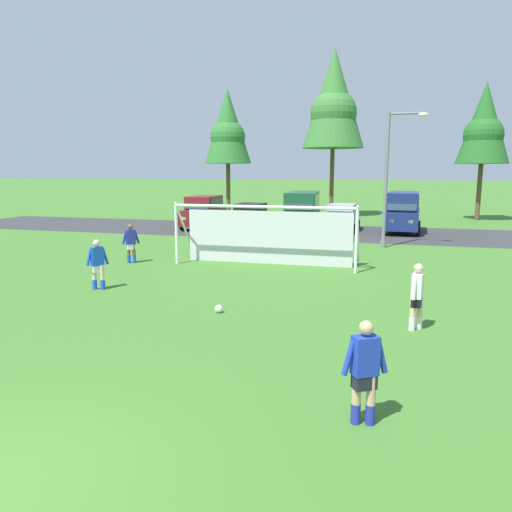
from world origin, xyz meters
name	(u,v)px	position (x,y,z in m)	size (l,w,h in m)	color
ground_plane	(274,265)	(0.00, 15.00, 0.00)	(400.00, 400.00, 0.00)	#3D7028
parking_lot_strip	(317,232)	(0.00, 26.49, 0.00)	(52.00, 8.40, 0.01)	#333335
soccer_ball	(219,309)	(0.18, 7.86, 0.11)	(0.22, 0.22, 0.22)	white
soccer_goal	(267,234)	(-0.31, 14.97, 1.29)	(7.45, 2.04, 2.57)	white
player_striker_near	(98,265)	(-4.52, 9.31, 0.82)	(0.57, 0.59, 1.64)	beige
player_midfield_center	(417,297)	(5.29, 7.82, 0.82)	(0.32, 0.72, 1.64)	beige
player_defender_far	(131,244)	(-5.88, 13.77, 0.82)	(0.63, 0.53, 1.64)	brown
player_winger_left	(364,373)	(4.34, 2.87, 0.82)	(0.71, 0.41, 1.64)	tan
parked_car_slot_far_left	(204,212)	(-7.71, 26.50, 1.11)	(2.30, 4.68, 2.16)	maroon
parked_car_slot_left	(250,216)	(-4.45, 26.50, 0.88)	(2.20, 4.29, 1.72)	black
parked_car_slot_center_left	(302,211)	(-0.93, 26.23, 1.34)	(2.45, 4.92, 2.52)	#194C2D
parked_car_slot_center	(342,217)	(1.44, 27.41, 0.88)	(2.17, 4.27, 1.72)	#B2B2BC
parked_car_slot_center_right	(403,211)	(5.21, 27.70, 1.34)	(2.37, 4.89, 2.52)	navy
tree_left_edge	(228,129)	(-9.39, 36.54, 7.38)	(4.03, 4.03, 10.74)	brown
tree_mid_left	(334,102)	(-0.55, 37.99, 9.46)	(5.16, 5.16, 13.75)	brown
tree_center_back	(484,126)	(11.02, 37.54, 7.22)	(3.94, 3.94, 10.51)	brown
street_lamp	(390,178)	(4.40, 21.06, 3.46)	(2.00, 0.32, 6.65)	slate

